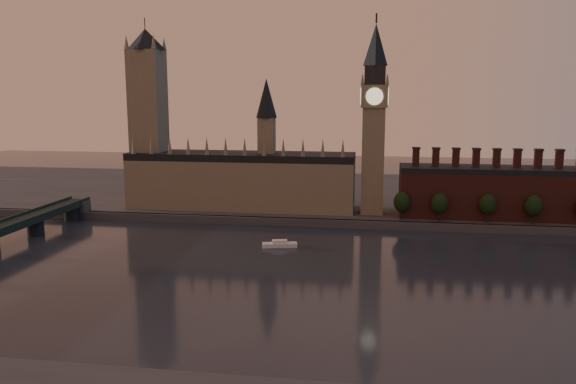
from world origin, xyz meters
name	(u,v)px	position (x,y,z in m)	size (l,w,h in m)	color
ground	(343,284)	(0.00, 0.00, 0.00)	(900.00, 900.00, 0.00)	black
north_bank	(357,195)	(0.00, 178.04, 2.00)	(900.00, 182.00, 4.00)	#47474C
palace_of_westminster	(242,178)	(-64.41, 114.91, 21.63)	(130.00, 30.30, 74.00)	#7F715A
victoria_tower	(148,112)	(-120.00, 115.00, 59.09)	(24.00, 24.00, 108.00)	#7F715A
big_ben	(374,117)	(10.00, 110.00, 56.83)	(15.00, 15.00, 107.00)	#7F715A
chimney_block	(505,192)	(80.00, 110.00, 17.82)	(110.00, 25.00, 37.00)	#5C2923
embankment_tree_0	(402,202)	(25.57, 95.27, 13.47)	(8.60, 8.60, 14.88)	black
embankment_tree_1	(439,204)	(44.53, 93.71, 13.47)	(8.60, 8.60, 14.88)	black
embankment_tree_2	(488,204)	(68.68, 95.18, 13.47)	(8.60, 8.60, 14.88)	black
embankment_tree_3	(533,206)	(90.78, 94.35, 13.47)	(8.60, 8.60, 14.88)	black
river_boat	(280,244)	(-31.31, 47.02, 1.22)	(16.52, 7.94, 3.18)	silver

